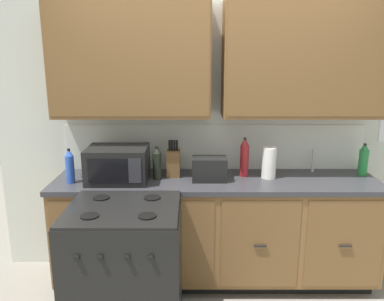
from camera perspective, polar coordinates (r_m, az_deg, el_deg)
name	(u,v)px	position (r m, az deg, el deg)	size (l,w,h in m)	color
ground_plane	(216,301)	(3.35, 3.57, -21.20)	(8.00, 8.00, 0.00)	gray
wall_unit	(216,91)	(3.25, 3.51, 8.79)	(3.83, 0.40, 2.40)	silver
counter_run	(215,230)	(3.37, 3.42, -11.57)	(2.66, 0.64, 0.93)	black
stove_range	(125,270)	(2.85, -9.81, -17.01)	(0.76, 0.68, 0.95)	black
microwave	(117,164)	(3.16, -10.96, -2.02)	(0.48, 0.37, 0.28)	black
toaster	(209,169)	(3.14, 2.50, -2.72)	(0.28, 0.18, 0.19)	black
knife_block	(173,162)	(3.26, -2.82, -1.77)	(0.11, 0.14, 0.31)	brown
sink_faucet	(313,161)	(3.53, 17.34, -1.43)	(0.02, 0.02, 0.20)	#B2B5BA
paper_towel_roll	(268,163)	(3.25, 11.20, -1.77)	(0.12, 0.12, 0.26)	white
bottle_red	(244,157)	(3.26, 7.66, -1.02)	(0.07, 0.07, 0.33)	maroon
bottle_blue	(69,166)	(3.21, -17.63, -2.24)	(0.07, 0.07, 0.28)	blue
bottle_dark	(156,163)	(3.17, -5.25, -1.89)	(0.07, 0.07, 0.27)	black
bottle_green	(363,160)	(3.57, 23.88, -1.26)	(0.08, 0.08, 0.28)	#237A38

